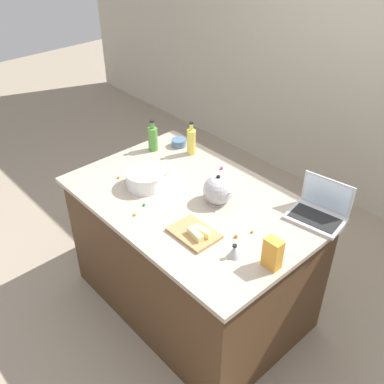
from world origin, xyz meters
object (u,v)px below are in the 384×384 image
object	(u,v)px
bottle_oil	(191,141)
butter_stick_left	(195,234)
mixing_bowl_large	(145,178)
cutting_board	(194,233)
ramekin_small	(179,143)
ramekin_medium	(167,170)
kettle	(218,190)
laptop	(319,210)
butter_stick_right	(203,231)
bottle_olive	(153,138)
kitchen_timer	(234,251)
candy_bag	(273,254)

from	to	relation	value
bottle_oil	butter_stick_left	distance (m)	0.93
mixing_bowl_large	cutting_board	xyz separation A→B (m)	(0.55, -0.09, -0.05)
ramekin_small	ramekin_medium	xyz separation A→B (m)	(0.22, -0.29, -0.01)
bottle_oil	kettle	distance (m)	0.60
laptop	butter_stick_right	bearing A→B (deg)	-117.53
ramekin_medium	bottle_oil	bearing A→B (deg)	104.53
mixing_bowl_large	ramekin_small	world-z (taller)	mixing_bowl_large
butter_stick_right	bottle_olive	bearing A→B (deg)	157.09
laptop	ramekin_medium	xyz separation A→B (m)	(-0.95, -0.34, -0.03)
kettle	kitchen_timer	distance (m)	0.49
kitchen_timer	ramekin_small	bearing A→B (deg)	152.77
butter_stick_left	butter_stick_right	distance (m)	0.05
bottle_olive	kitchen_timer	distance (m)	1.22
ramekin_small	mixing_bowl_large	bearing A→B (deg)	-62.76
cutting_board	kitchen_timer	world-z (taller)	kitchen_timer
cutting_board	ramekin_medium	world-z (taller)	ramekin_medium
laptop	candy_bag	xyz separation A→B (m)	(0.08, -0.52, 0.04)
candy_bag	kettle	bearing A→B (deg)	161.35
bottle_oil	kettle	xyz separation A→B (m)	(0.53, -0.27, -0.02)
butter_stick_right	ramekin_small	distance (m)	1.02
bottle_oil	mixing_bowl_large	bearing A→B (deg)	-77.09
laptop	kettle	size ratio (longest dim) A/B	1.60
butter_stick_right	ramekin_small	xyz separation A→B (m)	(-0.85, 0.57, -0.01)
ramekin_small	ramekin_medium	bearing A→B (deg)	-53.49
ramekin_small	candy_bag	world-z (taller)	candy_bag
cutting_board	ramekin_small	world-z (taller)	ramekin_small
bottle_oil	candy_bag	size ratio (longest dim) A/B	1.44
mixing_bowl_large	bottle_olive	distance (m)	0.47
mixing_bowl_large	candy_bag	size ratio (longest dim) A/B	1.46
ramekin_small	laptop	bearing A→B (deg)	2.31
butter_stick_right	kettle	bearing A→B (deg)	121.25
bottle_olive	butter_stick_left	size ratio (longest dim) A/B	2.09
mixing_bowl_large	kettle	xyz separation A→B (m)	(0.42, 0.22, 0.02)
mixing_bowl_large	kitchen_timer	distance (m)	0.82
mixing_bowl_large	cutting_board	size ratio (longest dim) A/B	0.94
bottle_olive	kettle	distance (m)	0.76
bottle_oil	ramekin_medium	world-z (taller)	bottle_oil
candy_bag	butter_stick_left	bearing A→B (deg)	-160.57
bottle_olive	candy_bag	size ratio (longest dim) A/B	1.36
kettle	butter_stick_left	size ratio (longest dim) A/B	1.94
laptop	butter_stick_right	size ratio (longest dim) A/B	3.10
kettle	kitchen_timer	world-z (taller)	kettle
laptop	ramekin_small	bearing A→B (deg)	-177.69
butter_stick_left	butter_stick_right	bearing A→B (deg)	77.63
candy_bag	mixing_bowl_large	bearing A→B (deg)	-178.31
bottle_oil	ramekin_small	xyz separation A→B (m)	(-0.14, 0.01, -0.07)
butter_stick_left	ramekin_medium	xyz separation A→B (m)	(-0.63, 0.32, -0.02)
mixing_bowl_large	ramekin_medium	bearing A→B (deg)	100.57
bottle_oil	bottle_olive	bearing A→B (deg)	-143.31
ramekin_small	kitchen_timer	bearing A→B (deg)	-27.23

